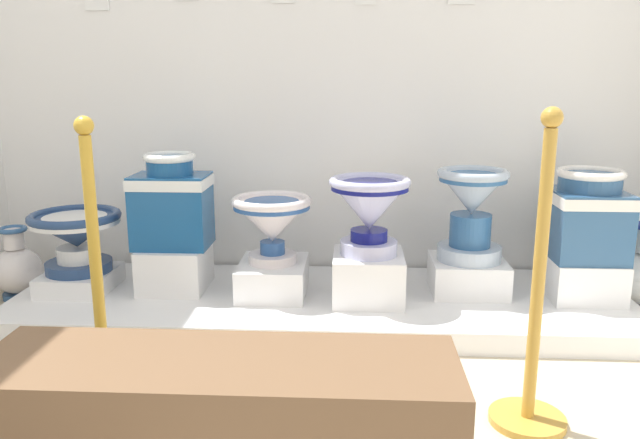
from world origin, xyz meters
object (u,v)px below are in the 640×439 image
(antique_toilet_broad_patterned, at_px, (369,206))
(antique_toilet_central_ornate, at_px, (472,205))
(plinth_block_central_ornate, at_px, (468,275))
(plinth_block_squat_floral, at_px, (581,277))
(antique_toilet_tall_cobalt, at_px, (272,219))
(antique_toilet_squat_floral, at_px, (587,213))
(stanchion_post_near_right, at_px, (534,332))
(plinth_block_tall_cobalt, at_px, (273,278))
(antique_toilet_pale_glazed, at_px, (172,201))
(plinth_block_rightmost, at_px, (80,280))
(stanchion_post_near_left, at_px, (100,316))
(museum_bench, at_px, (221,431))
(plinth_block_pale_glazed, at_px, (175,267))
(antique_toilet_rightmost, at_px, (76,233))
(decorative_vase_companion, at_px, (17,269))
(plinth_block_broad_patterned, at_px, (368,277))

(antique_toilet_broad_patterned, distance_m, antique_toilet_central_ornate, 0.49)
(plinth_block_central_ornate, xyz_separation_m, plinth_block_squat_floral, (0.51, -0.03, 0.01))
(antique_toilet_tall_cobalt, xyz_separation_m, antique_toilet_squat_floral, (1.42, 0.04, 0.04))
(plinth_block_central_ornate, height_order, stanchion_post_near_right, stanchion_post_near_right)
(antique_toilet_squat_floral, relative_size, stanchion_post_near_right, 0.40)
(plinth_block_tall_cobalt, xyz_separation_m, antique_toilet_squat_floral, (1.42, 0.04, 0.32))
(antique_toilet_pale_glazed, xyz_separation_m, antique_toilet_tall_cobalt, (0.47, -0.04, -0.07))
(antique_toilet_pale_glazed, height_order, antique_toilet_tall_cobalt, antique_toilet_pale_glazed)
(plinth_block_rightmost, height_order, stanchion_post_near_left, stanchion_post_near_left)
(plinth_block_central_ornate, distance_m, museum_bench, 1.66)
(plinth_block_pale_glazed, relative_size, antique_toilet_squat_floral, 0.79)
(antique_toilet_rightmost, distance_m, antique_toilet_tall_cobalt, 0.93)
(plinth_block_pale_glazed, height_order, plinth_block_central_ornate, plinth_block_pale_glazed)
(plinth_block_rightmost, height_order, decorative_vase_companion, decorative_vase_companion)
(antique_toilet_squat_floral, bearing_deg, museum_bench, -135.25)
(antique_toilet_broad_patterned, bearing_deg, stanchion_post_near_right, -59.85)
(antique_toilet_pale_glazed, height_order, antique_toilet_central_ornate, antique_toilet_pale_glazed)
(museum_bench, bearing_deg, decorative_vase_companion, 132.51)
(plinth_block_broad_patterned, distance_m, museum_bench, 1.34)
(plinth_block_central_ornate, height_order, antique_toilet_central_ornate, antique_toilet_central_ornate)
(plinth_block_pale_glazed, height_order, plinth_block_broad_patterned, plinth_block_broad_patterned)
(plinth_block_tall_cobalt, bearing_deg, antique_toilet_squat_floral, 1.61)
(plinth_block_broad_patterned, bearing_deg, decorative_vase_companion, 174.05)
(plinth_block_broad_patterned, relative_size, plinth_block_central_ornate, 0.97)
(plinth_block_rightmost, height_order, antique_toilet_rightmost, antique_toilet_rightmost)
(antique_toilet_broad_patterned, bearing_deg, antique_toilet_squat_floral, 5.78)
(plinth_block_tall_cobalt, xyz_separation_m, plinth_block_central_ornate, (0.91, 0.07, 0.00))
(plinth_block_rightmost, xyz_separation_m, antique_toilet_squat_floral, (2.35, 0.03, 0.35))
(plinth_block_central_ornate, relative_size, plinth_block_squat_floral, 0.97)
(antique_toilet_squat_floral, bearing_deg, plinth_block_rightmost, -179.17)
(antique_toilet_broad_patterned, relative_size, stanchion_post_near_right, 0.36)
(stanchion_post_near_right, bearing_deg, plinth_block_central_ornate, 91.50)
(antique_toilet_broad_patterned, relative_size, antique_toilet_squat_floral, 0.89)
(stanchion_post_near_left, xyz_separation_m, museum_bench, (0.53, -0.54, -0.09))
(plinth_block_tall_cobalt, xyz_separation_m, decorative_vase_companion, (-1.30, 0.12, -0.02))
(antique_toilet_squat_floral, relative_size, museum_bench, 0.34)
(plinth_block_squat_floral, bearing_deg, plinth_block_pale_glazed, 179.95)
(plinth_block_squat_floral, distance_m, stanchion_post_near_right, 1.08)
(museum_bench, bearing_deg, antique_toilet_central_ornate, 58.05)
(decorative_vase_companion, bearing_deg, plinth_block_central_ornate, -1.31)
(antique_toilet_rightmost, height_order, antique_toilet_central_ornate, antique_toilet_central_ornate)
(decorative_vase_companion, height_order, stanchion_post_near_left, stanchion_post_near_left)
(antique_toilet_rightmost, height_order, antique_toilet_broad_patterned, antique_toilet_broad_patterned)
(plinth_block_rightmost, bearing_deg, plinth_block_pale_glazed, 4.53)
(antique_toilet_rightmost, relative_size, stanchion_post_near_right, 0.42)
(plinth_block_pale_glazed, xyz_separation_m, plinth_block_tall_cobalt, (0.47, -0.04, -0.03))
(plinth_block_central_ornate, height_order, antique_toilet_squat_floral, antique_toilet_squat_floral)
(plinth_block_central_ornate, xyz_separation_m, stanchion_post_near_left, (-1.41, -0.87, 0.11))
(antique_toilet_rightmost, height_order, plinth_block_broad_patterned, antique_toilet_rightmost)
(antique_toilet_tall_cobalt, relative_size, antique_toilet_broad_patterned, 1.02)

